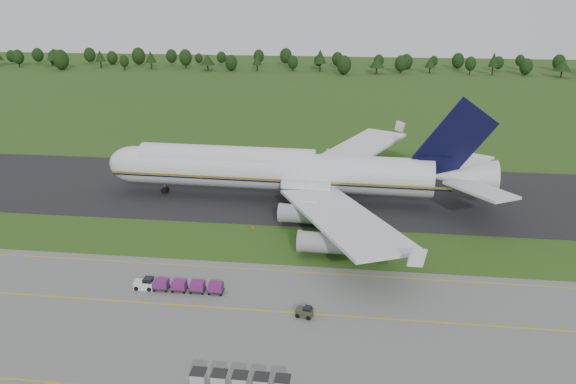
# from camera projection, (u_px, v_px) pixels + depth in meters

# --- Properties ---
(ground) EXTENTS (600.00, 600.00, 0.00)m
(ground) POSITION_uv_depth(u_px,v_px,m) (270.00, 244.00, 99.11)
(ground) COLOR #294916
(ground) RESTS_ON ground
(apron) EXTENTS (300.00, 52.00, 0.06)m
(apron) POSITION_uv_depth(u_px,v_px,m) (226.00, 363.00, 67.36)
(apron) COLOR slate
(apron) RESTS_ON ground
(taxiway) EXTENTS (300.00, 40.00, 0.08)m
(taxiway) POSITION_uv_depth(u_px,v_px,m) (289.00, 191.00, 125.24)
(taxiway) COLOR black
(taxiway) RESTS_ON ground
(apron_markings) EXTENTS (300.00, 30.20, 0.01)m
(apron_markings) POSITION_uv_depth(u_px,v_px,m) (238.00, 330.00, 73.90)
(apron_markings) COLOR gold
(apron_markings) RESTS_ON apron
(tree_line) EXTENTS (529.90, 23.89, 11.91)m
(tree_line) POSITION_uv_depth(u_px,v_px,m) (349.00, 61.00, 302.00)
(tree_line) COLOR black
(tree_line) RESTS_ON ground
(aircraft) EXTENTS (82.17, 80.39, 23.16)m
(aircraft) POSITION_uv_depth(u_px,v_px,m) (285.00, 170.00, 117.60)
(aircraft) COLOR silver
(aircraft) RESTS_ON ground
(baggage_train) EXTENTS (13.57, 1.73, 1.67)m
(baggage_train) POSITION_uv_depth(u_px,v_px,m) (177.00, 285.00, 83.22)
(baggage_train) COLOR silver
(baggage_train) RESTS_ON apron
(utility_cart) EXTENTS (2.45, 1.78, 1.21)m
(utility_cart) POSITION_uv_depth(u_px,v_px,m) (304.00, 313.00, 76.68)
(utility_cart) COLOR #313324
(utility_cart) RESTS_ON apron
(uld_row) EXTENTS (11.34, 1.74, 1.72)m
(uld_row) POSITION_uv_depth(u_px,v_px,m) (240.00, 381.00, 62.88)
(uld_row) COLOR #A9A9A9
(uld_row) RESTS_ON apron
(edge_markers) EXTENTS (18.08, 0.30, 0.60)m
(edge_markers) POSITION_uv_depth(u_px,v_px,m) (299.00, 231.00, 103.82)
(edge_markers) COLOR #F44107
(edge_markers) RESTS_ON ground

